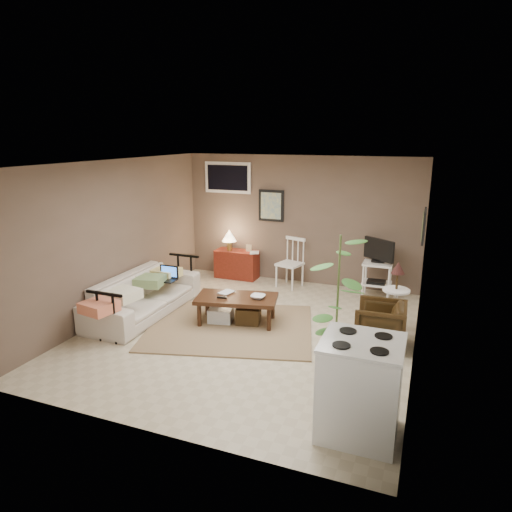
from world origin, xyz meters
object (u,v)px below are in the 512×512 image
at_px(red_console, 236,261).
at_px(potted_plant, 337,302).
at_px(tv_stand, 378,267).
at_px(side_table, 396,288).
at_px(coffee_table, 236,308).
at_px(armchair, 380,322).
at_px(stove, 360,388).
at_px(spindle_chair, 290,264).
at_px(sofa, 144,288).

distance_m(red_console, potted_plant, 4.09).
xyz_separation_m(tv_stand, side_table, (0.41, -1.31, 0.08)).
relative_size(red_console, potted_plant, 0.56).
distance_m(red_console, side_table, 3.48).
height_order(coffee_table, side_table, side_table).
height_order(armchair, stove, stove).
relative_size(coffee_table, side_table, 1.26).
xyz_separation_m(spindle_chair, potted_plant, (1.46, -2.97, 0.49)).
distance_m(coffee_table, potted_plant, 2.08).
bearing_deg(potted_plant, coffee_table, 149.55).
relative_size(spindle_chair, side_table, 0.89).
height_order(coffee_table, spindle_chair, spindle_chair).
distance_m(red_console, armchair, 3.64).
distance_m(sofa, red_console, 2.34).
height_order(tv_stand, side_table, tv_stand).
bearing_deg(spindle_chair, potted_plant, -63.88).
bearing_deg(stove, tv_stand, 94.39).
bearing_deg(tv_stand, side_table, -72.60).
bearing_deg(tv_stand, red_console, 176.80).
relative_size(sofa, stove, 2.25).
bearing_deg(coffee_table, armchair, 1.16).
bearing_deg(sofa, side_table, -77.87).
relative_size(red_console, side_table, 0.94).
height_order(sofa, spindle_chair, spindle_chair).
distance_m(spindle_chair, stove, 4.38).
relative_size(coffee_table, armchair, 1.98).
xyz_separation_m(coffee_table, stove, (2.12, -1.98, 0.23)).
distance_m(spindle_chair, armchair, 2.68).
bearing_deg(side_table, stove, -92.40).
height_order(coffee_table, tv_stand, tv_stand).
distance_m(sofa, spindle_chair, 2.76).
relative_size(sofa, armchair, 3.31).
bearing_deg(coffee_table, potted_plant, -30.45).
height_order(tv_stand, stove, tv_stand).
xyz_separation_m(red_console, stove, (3.03, -4.08, 0.15)).
xyz_separation_m(red_console, tv_stand, (2.73, -0.15, 0.22)).
distance_m(red_console, tv_stand, 2.75).
distance_m(spindle_chair, tv_stand, 1.59).
bearing_deg(potted_plant, red_console, 130.15).
bearing_deg(armchair, side_table, 164.54).
bearing_deg(tv_stand, stove, -85.61).
bearing_deg(sofa, tv_stand, -57.55).
height_order(sofa, stove, stove).
xyz_separation_m(spindle_chair, stove, (1.88, -3.95, 0.05)).
bearing_deg(spindle_chair, armchair, -46.15).
bearing_deg(potted_plant, stove, -66.56).
height_order(side_table, potted_plant, potted_plant).
xyz_separation_m(tv_stand, armchair, (0.27, -1.90, -0.23)).
relative_size(coffee_table, tv_stand, 1.24).
bearing_deg(coffee_table, red_console, 113.55).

